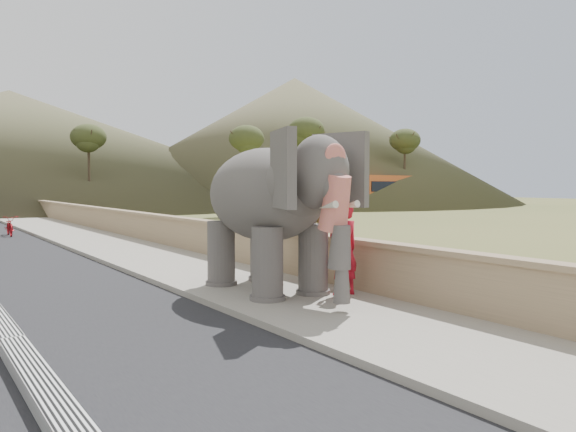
# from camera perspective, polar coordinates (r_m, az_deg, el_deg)

# --- Properties ---
(ground) EXTENTS (160.00, 160.00, 0.00)m
(ground) POSITION_cam_1_polar(r_m,az_deg,el_deg) (10.46, 2.81, -9.69)
(ground) COLOR olive
(ground) RESTS_ON ground
(walkway) EXTENTS (3.00, 120.00, 0.15)m
(walkway) POSITION_cam_1_polar(r_m,az_deg,el_deg) (19.27, -15.50, -3.59)
(walkway) COLOR #9E9687
(walkway) RESTS_ON ground
(parapet) EXTENTS (0.30, 120.00, 1.10)m
(parapet) POSITION_cam_1_polar(r_m,az_deg,el_deg) (19.81, -11.00, -1.96)
(parapet) COLOR tan
(parapet) RESTS_ON ground
(cow) EXTENTS (1.39, 0.66, 1.16)m
(cow) POSITION_cam_1_polar(r_m,az_deg,el_deg) (28.01, 3.71, -0.31)
(cow) COLOR brown
(cow) RESTS_ON ground
(distant_car) EXTENTS (4.54, 2.92, 1.44)m
(distant_car) POSITION_cam_1_polar(r_m,az_deg,el_deg) (51.25, -4.14, 1.49)
(distant_car) COLOR #B5B5BC
(distant_car) RESTS_ON ground
(bus_white) EXTENTS (11.19, 3.53, 3.10)m
(bus_white) POSITION_cam_1_polar(r_m,az_deg,el_deg) (52.16, 2.51, 2.44)
(bus_white) COLOR silver
(bus_white) RESTS_ON ground
(bus_orange) EXTENTS (11.28, 4.76, 3.10)m
(bus_orange) POSITION_cam_1_polar(r_m,az_deg,el_deg) (54.52, 10.55, 2.42)
(bus_orange) COLOR #D05924
(bus_orange) RESTS_ON ground
(hill_right) EXTENTS (56.00, 56.00, 16.00)m
(hill_right) POSITION_cam_1_polar(r_m,az_deg,el_deg) (73.64, 0.67, 7.72)
(hill_right) COLOR brown
(hill_right) RESTS_ON ground
(hill_far) EXTENTS (80.00, 80.00, 14.00)m
(hill_far) POSITION_cam_1_polar(r_m,az_deg,el_deg) (79.05, -26.37, 6.35)
(hill_far) COLOR brown
(hill_far) RESTS_ON ground
(elephant_and_man) EXTENTS (2.38, 4.30, 3.10)m
(elephant_and_man) POSITION_cam_1_polar(r_m,az_deg,el_deg) (11.63, -2.20, 0.03)
(elephant_and_man) COLOR #625C58
(elephant_and_man) RESTS_ON ground
(trees) EXTENTS (48.79, 41.62, 8.99)m
(trees) POSITION_cam_1_polar(r_m,az_deg,el_deg) (37.92, -19.77, 5.50)
(trees) COLOR #473828
(trees) RESTS_ON ground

